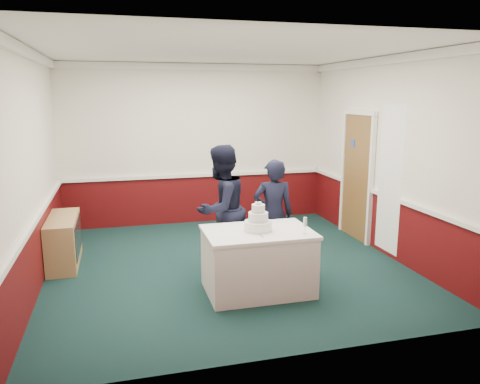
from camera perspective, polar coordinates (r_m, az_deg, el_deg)
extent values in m
plane|color=#122D27|center=(6.87, -1.57, -8.93)|extent=(5.00, 5.00, 0.00)
cube|color=silver|center=(8.91, -5.30, 5.72)|extent=(5.00, 0.05, 3.00)
cube|color=silver|center=(6.41, -23.75, 2.46)|extent=(0.05, 5.00, 3.00)
cube|color=silver|center=(7.45, 17.27, 4.08)|extent=(0.05, 5.00, 3.00)
cube|color=white|center=(6.45, -1.73, 16.63)|extent=(5.00, 5.00, 0.05)
cube|color=#4D0A0C|center=(9.08, -5.18, -0.88)|extent=(5.00, 0.02, 0.90)
cube|color=white|center=(8.98, -5.22, 2.03)|extent=(4.98, 0.05, 0.06)
cube|color=white|center=(8.86, -5.46, 14.95)|extent=(5.00, 0.08, 0.12)
cube|color=brown|center=(8.20, 14.08, 1.72)|extent=(0.05, 0.90, 2.10)
cube|color=#234799|center=(8.24, 13.59, 5.80)|extent=(0.01, 0.12, 0.12)
cube|color=white|center=(7.26, 17.79, 1.46)|extent=(0.02, 0.60, 2.20)
cube|color=#9A714A|center=(7.29, -20.70, -5.58)|extent=(0.40, 1.20, 0.70)
cube|color=black|center=(7.25, -19.11, -5.13)|extent=(0.01, 1.00, 0.50)
cube|color=white|center=(5.90, 2.19, -8.54)|extent=(1.28, 0.88, 0.76)
cube|color=white|center=(5.77, 2.22, -4.91)|extent=(1.32, 0.92, 0.04)
cylinder|color=white|center=(5.75, 2.23, -4.15)|extent=(0.34, 0.34, 0.12)
cylinder|color=silver|center=(5.76, 2.23, -4.60)|extent=(0.35, 0.35, 0.03)
cylinder|color=white|center=(5.72, 2.24, -3.04)|extent=(0.24, 0.24, 0.11)
cylinder|color=silver|center=(5.73, 2.23, -3.45)|extent=(0.25, 0.25, 0.02)
cylinder|color=white|center=(5.70, 2.25, -2.02)|extent=(0.16, 0.16, 0.10)
cylinder|color=silver|center=(5.71, 2.24, -2.40)|extent=(0.17, 0.17, 0.02)
sphere|color=#EDE5C9|center=(5.68, 2.25, -1.36)|extent=(0.03, 0.03, 0.03)
sphere|color=#EDE5C9|center=(5.70, 2.48, -1.31)|extent=(0.03, 0.03, 0.03)
sphere|color=#EDE5C9|center=(5.70, 1.99, -1.32)|extent=(0.03, 0.03, 0.03)
sphere|color=#EDE5C9|center=(5.67, 2.49, -1.40)|extent=(0.03, 0.03, 0.03)
sphere|color=#EDE5C9|center=(5.66, 2.04, -1.40)|extent=(0.03, 0.03, 0.03)
cube|color=silver|center=(5.58, 2.53, -5.28)|extent=(0.03, 0.22, 0.00)
cylinder|color=silver|center=(5.68, 7.90, -5.06)|extent=(0.05, 0.05, 0.01)
cylinder|color=silver|center=(5.67, 7.92, -4.60)|extent=(0.01, 0.01, 0.09)
cylinder|color=silver|center=(5.64, 7.95, -3.63)|extent=(0.04, 0.04, 0.11)
imported|color=black|center=(6.44, -2.34, -2.10)|extent=(1.09, 1.06, 1.77)
imported|color=black|center=(6.58, 4.06, -2.74)|extent=(0.62, 0.46, 1.56)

